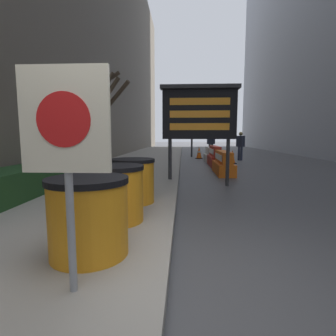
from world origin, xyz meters
name	(u,v)px	position (x,y,z in m)	size (l,w,h in m)	color
ground_plane	(168,295)	(0.00, 0.00, 0.00)	(120.00, 120.00, 0.00)	#474749
hedge_strip	(46,174)	(-3.22, 4.01, 0.46)	(0.90, 6.03, 0.57)	#1E421E
bare_tree	(100,117)	(-2.95, 7.58, 2.09)	(2.18, 1.86, 3.79)	#4C3D2D
barrel_drum_foreground	(89,216)	(-0.83, 0.40, 0.57)	(0.82, 0.82, 0.81)	orange
barrel_drum_middle	(115,193)	(-0.84, 1.48, 0.57)	(0.82, 0.82, 0.81)	orange
barrel_drum_back	(133,180)	(-0.80, 2.57, 0.57)	(0.82, 0.82, 0.81)	orange
warning_sign	(66,137)	(-0.73, -0.26, 1.38)	(0.67, 0.08, 1.72)	gray
message_board	(199,114)	(0.57, 5.20, 2.00)	(2.14, 0.36, 2.75)	#28282B
jersey_barrier_orange_far	(223,164)	(1.62, 7.56, 0.37)	(0.59, 2.08, 0.84)	orange
jersey_barrier_red_striped	(215,157)	(1.62, 10.20, 0.41)	(0.51, 2.12, 0.92)	red
jersey_barrier_white	(210,155)	(1.62, 12.53, 0.35)	(0.56, 1.68, 0.78)	silver
traffic_cone_near	(199,153)	(1.13, 14.12, 0.37)	(0.42, 0.42, 0.75)	black
traffic_cone_mid	(213,156)	(1.67, 11.51, 0.37)	(0.43, 0.43, 0.76)	black
traffic_cone_far	(232,157)	(2.63, 11.25, 0.34)	(0.39, 0.39, 0.69)	black
traffic_light_near_curb	(192,109)	(0.72, 15.48, 3.15)	(0.28, 0.44, 4.36)	#2D2D30
pedestrian_worker	(211,141)	(2.00, 15.59, 1.05)	(0.54, 0.49, 1.77)	#514C42
pedestrian_passerby	(240,144)	(3.42, 13.12, 0.96)	(0.47, 0.49, 1.63)	#23283D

